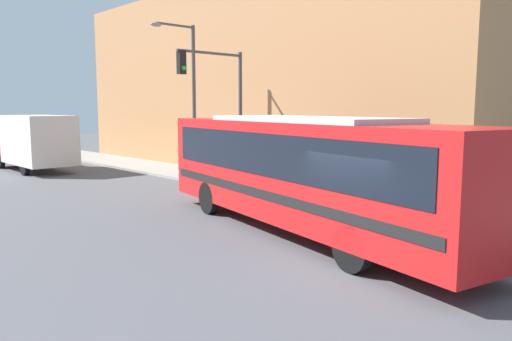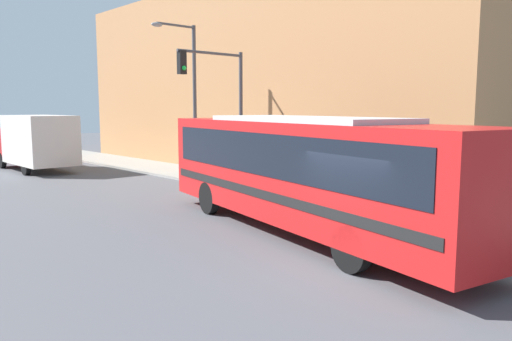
% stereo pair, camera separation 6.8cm
% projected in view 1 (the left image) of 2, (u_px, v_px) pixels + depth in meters
% --- Properties ---
extents(ground_plane, '(120.00, 120.00, 0.00)m').
position_uv_depth(ground_plane, '(358.00, 266.00, 11.04)').
color(ground_plane, '#515156').
extents(sidewalk, '(3.29, 70.00, 0.13)m').
position_uv_depth(sidewalk, '(141.00, 165.00, 29.72)').
color(sidewalk, gray).
rests_on(sidewalk, ground_plane).
extents(building_facade, '(6.00, 27.92, 10.19)m').
position_uv_depth(building_facade, '(256.00, 79.00, 28.57)').
color(building_facade, '#B27A4C').
rests_on(building_facade, ground_plane).
extents(city_bus, '(4.87, 12.12, 3.24)m').
position_uv_depth(city_bus, '(303.00, 166.00, 13.73)').
color(city_bus, red).
rests_on(city_bus, ground_plane).
extents(delivery_truck, '(2.50, 6.93, 3.07)m').
position_uv_depth(delivery_truck, '(34.00, 141.00, 27.59)').
color(delivery_truck, silver).
rests_on(delivery_truck, ground_plane).
extents(fire_hydrant, '(0.24, 0.33, 0.76)m').
position_uv_depth(fire_hydrant, '(318.00, 189.00, 18.39)').
color(fire_hydrant, '#999999').
rests_on(fire_hydrant, sidewalk).
extents(traffic_light_pole, '(3.28, 0.35, 5.69)m').
position_uv_depth(traffic_light_pole, '(221.00, 95.00, 20.60)').
color(traffic_light_pole, '#47474C').
rests_on(traffic_light_pole, sidewalk).
extents(parking_meter, '(0.14, 0.14, 1.26)m').
position_uv_depth(parking_meter, '(245.00, 167.00, 21.28)').
color(parking_meter, '#47474C').
rests_on(parking_meter, sidewalk).
extents(street_lamp, '(2.38, 0.28, 7.22)m').
position_uv_depth(street_lamp, '(189.00, 88.00, 23.68)').
color(street_lamp, '#47474C').
rests_on(street_lamp, sidewalk).
extents(pedestrian_near_corner, '(0.34, 0.34, 1.74)m').
position_uv_depth(pedestrian_near_corner, '(192.00, 157.00, 25.27)').
color(pedestrian_near_corner, '#23283D').
rests_on(pedestrian_near_corner, sidewalk).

